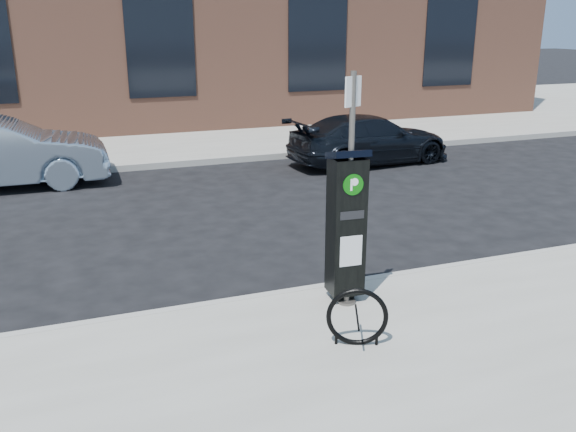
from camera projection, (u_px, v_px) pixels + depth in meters
name	position (u px, v px, depth m)	size (l,w,h in m)	color
ground	(321.00, 295.00, 7.96)	(120.00, 120.00, 0.00)	black
sidewalk_far	(156.00, 126.00, 20.44)	(60.00, 12.00, 0.15)	gray
curb_near	(322.00, 291.00, 7.92)	(60.00, 0.12, 0.16)	#9E9B93
curb_far	(193.00, 163.00, 15.10)	(60.00, 0.12, 0.16)	#9E9B93
building	(135.00, 0.00, 21.87)	(28.00, 10.05, 8.25)	#955B43
parking_kiosk	(346.00, 224.00, 7.23)	(0.46, 0.41, 1.89)	black
sign_pole	(350.00, 194.00, 7.00)	(0.23, 0.22, 2.76)	#504C47
bike_rack	(357.00, 317.00, 6.36)	(0.62, 0.31, 0.65)	black
car_dark	(369.00, 139.00, 15.20)	(1.71, 4.20, 1.22)	black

